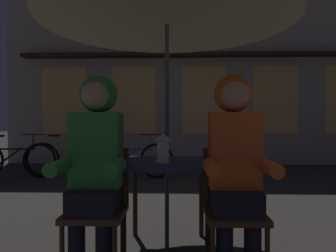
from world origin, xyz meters
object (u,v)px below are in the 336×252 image
cafe_table (167,173)px  chair_left (98,202)px  bicycle_third (130,159)px  lantern (163,148)px  person_right_hooded (235,154)px  bicycle_second (69,158)px  patio_umbrella (167,1)px  chair_right (233,203)px  person_left_hooded (96,153)px  bicycle_nearest (13,159)px

cafe_table → chair_left: size_ratio=0.85×
cafe_table → bicycle_third: size_ratio=0.44×
lantern → person_right_hooded: bearing=-31.5°
person_right_hooded → cafe_table: bearing=138.4°
lantern → bicycle_third: size_ratio=0.14×
person_right_hooded → bicycle_second: (-2.54, 3.81, -0.50)m
patio_umbrella → bicycle_third: (-0.82, 3.23, -1.71)m
chair_right → cafe_table: bearing=142.5°
chair_left → person_left_hooded: person_left_hooded is taller
lantern → bicycle_second: lantern is taller
person_right_hooded → chair_right: bearing=90.0°
lantern → person_right_hooded: (0.51, -0.31, -0.01)m
patio_umbrella → bicycle_third: patio_umbrella is taller
chair_left → bicycle_second: 4.07m
person_right_hooded → bicycle_nearest: size_ratio=0.83×
cafe_table → patio_umbrella: patio_umbrella is taller
chair_right → person_left_hooded: person_left_hooded is taller
patio_umbrella → bicycle_nearest: size_ratio=1.37×
chair_left → bicycle_third: 3.62m
cafe_table → bicycle_third: 3.35m
patio_umbrella → lantern: (-0.03, -0.12, -1.20)m
chair_left → person_right_hooded: (0.96, -0.06, 0.36)m
patio_umbrella → lantern: size_ratio=10.00×
person_left_hooded → chair_right: bearing=3.4°
bicycle_second → person_left_hooded: bearing=-67.5°
patio_umbrella → chair_left: bearing=-142.5°
cafe_table → bicycle_second: bearing=121.3°
cafe_table → bicycle_nearest: bicycle_nearest is taller
chair_right → lantern: bearing=153.4°
chair_left → lantern: bearing=29.2°
bicycle_nearest → chair_right: bearing=-45.0°
patio_umbrella → chair_left: patio_umbrella is taller
chair_left → person_right_hooded: size_ratio=0.62×
cafe_table → chair_right: size_ratio=0.85×
bicycle_nearest → bicycle_second: same height
chair_left → chair_right: same height
cafe_table → patio_umbrella: (0.00, 0.00, 1.42)m
chair_right → person_left_hooded: size_ratio=0.62×
bicycle_third → bicycle_second: bearing=173.2°
cafe_table → bicycle_third: bicycle_third is taller
patio_umbrella → bicycle_third: bearing=104.3°
person_left_hooded → bicycle_second: bearing=112.5°
person_right_hooded → bicycle_third: person_right_hooded is taller
cafe_table → bicycle_nearest: bearing=134.0°
chair_left → chair_right: 0.96m
chair_left → person_right_hooded: 1.03m
cafe_table → chair_right: chair_right is taller
lantern → bicycle_third: lantern is taller
bicycle_third → patio_umbrella: bearing=-75.7°
bicycle_second → chair_left: bearing=-67.2°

